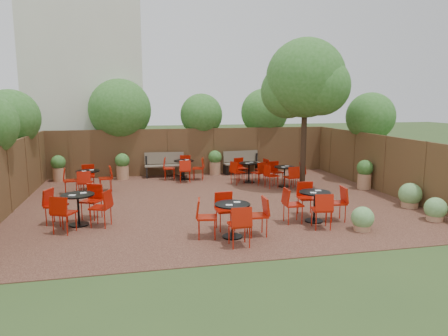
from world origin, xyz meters
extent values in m
plane|color=#354F23|center=(0.00, 0.00, 0.00)|extent=(80.00, 80.00, 0.00)
cube|color=#3B1F18|center=(0.00, 0.00, 0.01)|extent=(12.00, 10.00, 0.02)
cube|color=#4E2E1D|center=(0.00, 5.00, 1.00)|extent=(12.00, 0.08, 2.00)
cube|color=#4E2E1D|center=(-6.00, 0.00, 1.00)|extent=(0.08, 10.00, 2.00)
cube|color=#4E2E1D|center=(6.00, 0.00, 1.00)|extent=(0.08, 10.00, 2.00)
cube|color=silver|center=(-4.50, 8.00, 4.00)|extent=(5.00, 4.00, 8.00)
sphere|color=#306922|center=(-6.60, 3.00, 2.59)|extent=(1.98, 1.98, 1.98)
sphere|color=#306922|center=(-3.00, 5.70, 2.79)|extent=(2.63, 2.63, 2.63)
sphere|color=#306922|center=(0.50, 5.60, 2.56)|extent=(1.87, 1.87, 1.87)
sphere|color=#306922|center=(3.50, 5.80, 2.65)|extent=(2.17, 2.17, 2.17)
sphere|color=#306922|center=(6.60, 2.00, 2.57)|extent=(1.88, 1.88, 1.88)
cylinder|color=black|center=(3.55, 1.36, 2.10)|extent=(0.26, 0.26, 4.16)
sphere|color=#306922|center=(3.55, 1.36, 3.98)|extent=(2.80, 2.80, 2.80)
sphere|color=#306922|center=(3.05, 1.76, 3.52)|extent=(1.96, 1.96, 1.96)
sphere|color=#306922|center=(3.95, 0.96, 3.68)|extent=(2.05, 2.05, 2.05)
cube|color=brown|center=(-1.24, 4.55, 0.49)|extent=(1.67, 0.57, 0.05)
cube|color=brown|center=(-1.24, 4.77, 0.79)|extent=(1.65, 0.20, 0.50)
cube|color=black|center=(-1.99, 4.55, 0.24)|extent=(0.09, 0.50, 0.44)
cube|color=black|center=(-0.49, 4.55, 0.24)|extent=(0.09, 0.50, 0.44)
cube|color=brown|center=(2.10, 4.55, 0.48)|extent=(1.65, 0.67, 0.05)
cube|color=brown|center=(2.10, 4.76, 0.77)|extent=(1.61, 0.31, 0.49)
cube|color=black|center=(1.37, 4.55, 0.23)|extent=(0.12, 0.49, 0.43)
cube|color=black|center=(2.83, 4.55, 0.23)|extent=(0.12, 0.49, 0.43)
cylinder|color=black|center=(-3.92, -1.72, 0.04)|extent=(0.48, 0.48, 0.03)
cylinder|color=black|center=(-3.92, -1.72, 0.43)|extent=(0.05, 0.05, 0.77)
cylinder|color=black|center=(-3.92, -1.72, 0.82)|extent=(0.84, 0.84, 0.03)
cube|color=white|center=(-3.78, -1.63, 0.85)|extent=(0.18, 0.15, 0.02)
cube|color=white|center=(-4.03, -1.85, 0.85)|extent=(0.18, 0.15, 0.02)
cylinder|color=black|center=(1.89, 2.70, 0.04)|extent=(0.46, 0.46, 0.03)
cylinder|color=black|center=(1.89, 2.70, 0.40)|extent=(0.05, 0.05, 0.72)
cylinder|color=black|center=(1.89, 2.70, 0.78)|extent=(0.79, 0.79, 0.03)
cube|color=white|center=(2.01, 2.79, 0.80)|extent=(0.17, 0.14, 0.02)
cube|color=white|center=(1.79, 2.58, 0.80)|extent=(0.17, 0.14, 0.02)
cylinder|color=black|center=(2.15, -2.72, 0.04)|extent=(0.48, 0.48, 0.03)
cylinder|color=black|center=(2.15, -2.72, 0.42)|extent=(0.05, 0.05, 0.76)
cylinder|color=black|center=(2.15, -2.72, 0.81)|extent=(0.83, 0.83, 0.03)
cube|color=white|center=(2.28, -2.63, 0.84)|extent=(0.16, 0.12, 0.02)
cube|color=white|center=(2.04, -2.85, 0.84)|extent=(0.16, 0.12, 0.02)
cylinder|color=black|center=(-4.06, 2.14, 0.04)|extent=(0.46, 0.46, 0.03)
cylinder|color=black|center=(-4.06, 2.14, 0.41)|extent=(0.05, 0.05, 0.73)
cylinder|color=black|center=(-4.06, 2.14, 0.78)|extent=(0.79, 0.79, 0.03)
cube|color=white|center=(-3.94, 2.23, 0.81)|extent=(0.15, 0.11, 0.02)
cube|color=white|center=(-4.17, 2.02, 0.81)|extent=(0.15, 0.11, 0.02)
cylinder|color=black|center=(-0.27, -3.48, 0.04)|extent=(0.48, 0.48, 0.03)
cylinder|color=black|center=(-0.27, -3.48, 0.42)|extent=(0.05, 0.05, 0.76)
cylinder|color=black|center=(-0.27, -3.48, 0.82)|extent=(0.83, 0.83, 0.03)
cube|color=white|center=(-0.14, -3.39, 0.84)|extent=(0.16, 0.12, 0.02)
cube|color=white|center=(-0.38, -3.61, 0.84)|extent=(0.16, 0.12, 0.02)
cylinder|color=black|center=(-0.53, 3.80, 0.04)|extent=(0.46, 0.46, 0.03)
cylinder|color=black|center=(-0.53, 3.80, 0.41)|extent=(0.05, 0.05, 0.74)
cylinder|color=black|center=(-0.53, 3.80, 0.79)|extent=(0.80, 0.80, 0.03)
cube|color=white|center=(-0.40, 3.88, 0.81)|extent=(0.16, 0.13, 0.02)
cube|color=white|center=(-0.63, 3.67, 0.81)|extent=(0.16, 0.13, 0.02)
cylinder|color=black|center=(2.96, 1.64, 0.04)|extent=(0.44, 0.44, 0.03)
cylinder|color=black|center=(2.96, 1.64, 0.39)|extent=(0.05, 0.05, 0.71)
cylinder|color=black|center=(2.96, 1.64, 0.76)|extent=(0.77, 0.77, 0.03)
cube|color=white|center=(3.08, 1.72, 0.78)|extent=(0.16, 0.13, 0.02)
cube|color=white|center=(2.86, 1.52, 0.78)|extent=(0.16, 0.13, 0.02)
cylinder|color=#AB7855|center=(-2.96, 4.42, 0.30)|extent=(0.48, 0.48, 0.55)
sphere|color=#306922|center=(-2.96, 4.42, 0.79)|extent=(0.58, 0.58, 0.58)
cylinder|color=#AB7855|center=(0.92, 4.66, 0.29)|extent=(0.48, 0.48, 0.55)
sphere|color=#306922|center=(0.92, 4.66, 0.78)|extent=(0.57, 0.57, 0.57)
cylinder|color=#AB7855|center=(-5.42, 4.55, 0.29)|extent=(0.47, 0.47, 0.54)
sphere|color=#306922|center=(-5.42, 4.55, 0.77)|extent=(0.57, 0.57, 0.57)
cylinder|color=#AB7855|center=(5.65, 0.64, 0.30)|extent=(0.48, 0.48, 0.55)
sphere|color=#306922|center=(5.65, 0.64, 0.79)|extent=(0.58, 0.58, 0.58)
cylinder|color=#AB7855|center=(5.35, -3.34, 0.12)|extent=(0.43, 0.43, 0.19)
sphere|color=#60994F|center=(5.35, -3.34, 0.36)|extent=(0.58, 0.58, 0.58)
cylinder|color=#AB7855|center=(2.99, -3.68, 0.11)|extent=(0.41, 0.41, 0.18)
sphere|color=#60994F|center=(2.99, -3.68, 0.34)|extent=(0.55, 0.55, 0.55)
cylinder|color=#AB7855|center=(5.61, -1.96, 0.13)|extent=(0.50, 0.50, 0.23)
sphere|color=#60994F|center=(5.61, -1.96, 0.42)|extent=(0.68, 0.68, 0.68)
camera|label=1|loc=(-2.46, -12.47, 3.22)|focal=32.83mm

